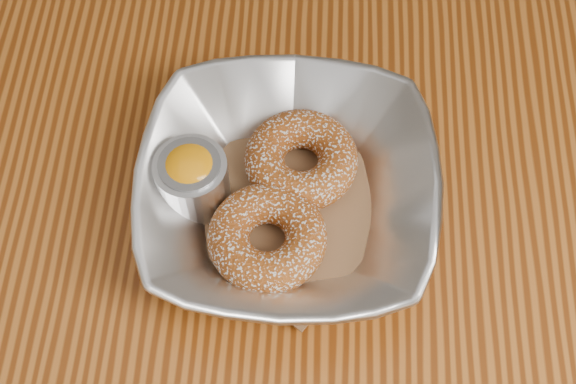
{
  "coord_description": "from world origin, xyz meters",
  "views": [
    {
      "loc": [
        -0.03,
        -0.27,
        1.3
      ],
      "look_at": [
        -0.05,
        0.02,
        0.78
      ],
      "focal_mm": 50.0,
      "sensor_mm": 36.0,
      "label": 1
    }
  ],
  "objects_px": {
    "table": "(339,286)",
    "donut_front": "(267,237)",
    "donut_back": "(301,160)",
    "ramekin": "(192,178)",
    "serving_bowl": "(288,194)"
  },
  "relations": [
    {
      "from": "donut_front",
      "to": "ramekin",
      "type": "distance_m",
      "value": 0.07
    },
    {
      "from": "donut_front",
      "to": "donut_back",
      "type": "bearing_deg",
      "value": 72.27
    },
    {
      "from": "ramekin",
      "to": "donut_front",
      "type": "bearing_deg",
      "value": -34.99
    },
    {
      "from": "table",
      "to": "donut_front",
      "type": "xyz_separation_m",
      "value": [
        -0.06,
        -0.02,
        0.12
      ]
    },
    {
      "from": "serving_bowl",
      "to": "ramekin",
      "type": "distance_m",
      "value": 0.07
    },
    {
      "from": "table",
      "to": "serving_bowl",
      "type": "distance_m",
      "value": 0.14
    },
    {
      "from": "table",
      "to": "donut_back",
      "type": "height_order",
      "value": "donut_back"
    },
    {
      "from": "donut_back",
      "to": "table",
      "type": "bearing_deg",
      "value": -54.41
    },
    {
      "from": "donut_back",
      "to": "donut_front",
      "type": "xyz_separation_m",
      "value": [
        -0.02,
        -0.07,
        -0.0
      ]
    },
    {
      "from": "serving_bowl",
      "to": "ramekin",
      "type": "xyz_separation_m",
      "value": [
        -0.07,
        0.0,
        0.01
      ]
    },
    {
      "from": "donut_front",
      "to": "ramekin",
      "type": "height_order",
      "value": "ramekin"
    },
    {
      "from": "donut_back",
      "to": "ramekin",
      "type": "bearing_deg",
      "value": -161.59
    },
    {
      "from": "table",
      "to": "ramekin",
      "type": "distance_m",
      "value": 0.18
    },
    {
      "from": "donut_back",
      "to": "donut_front",
      "type": "height_order",
      "value": "same"
    },
    {
      "from": "donut_back",
      "to": "donut_front",
      "type": "distance_m",
      "value": 0.07
    }
  ]
}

